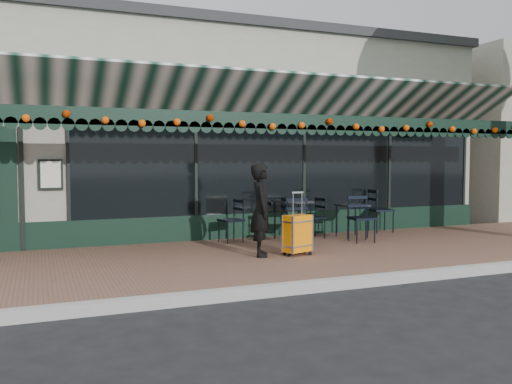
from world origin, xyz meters
name	(u,v)px	position (x,y,z in m)	size (l,w,h in m)	color
ground	(343,287)	(0.00, 0.00, 0.00)	(80.00, 80.00, 0.00)	black
sidewalk	(283,257)	(0.00, 2.00, 0.07)	(18.00, 4.00, 0.15)	brown
curb	(347,283)	(0.00, -0.08, 0.07)	(18.00, 0.16, 0.15)	#9E9E99
restaurant_building	(193,141)	(0.00, 7.84, 2.27)	(12.00, 9.60, 4.50)	gray
woman	(261,210)	(-0.46, 1.89, 0.93)	(0.57, 0.37, 1.56)	black
suitcase	(297,234)	(0.14, 1.73, 0.51)	(0.52, 0.40, 1.07)	orange
cafe_table_a	(352,208)	(2.12, 3.19, 0.77)	(0.56, 0.56, 0.69)	black
cafe_table_b	(293,204)	(0.82, 3.33, 0.87)	(0.65, 0.65, 0.80)	black
chair_a_left	(313,218)	(1.29, 3.34, 0.57)	(0.42, 0.42, 0.85)	black
chair_a_right	(381,210)	(3.17, 3.65, 0.63)	(0.48, 0.48, 0.96)	black
chair_a_front	(362,219)	(1.95, 2.56, 0.61)	(0.46, 0.46, 0.92)	black
chair_b_left	(231,221)	(-0.43, 3.51, 0.57)	(0.42, 0.42, 0.85)	black
chair_b_right	(293,219)	(0.76, 3.18, 0.59)	(0.44, 0.44, 0.88)	black
chair_b_front	(299,222)	(0.58, 2.53, 0.60)	(0.45, 0.45, 0.91)	black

